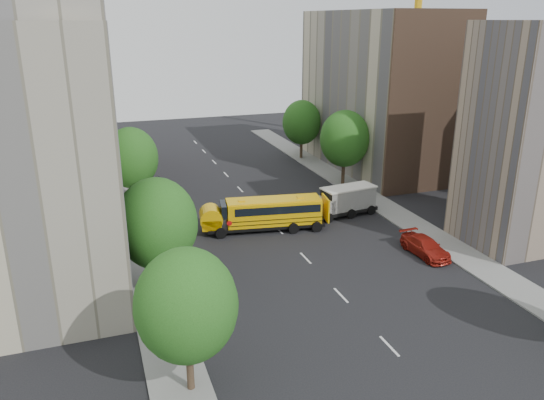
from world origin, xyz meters
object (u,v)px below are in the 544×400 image
street_tree_0 (186,306)px  street_tree_1 (157,224)px  school_bus (264,213)px  safari_truck (344,201)px  parked_car_1 (164,210)px  parked_car_2 (150,184)px  street_tree_4 (345,139)px  street_tree_5 (302,122)px  parked_car_3 (425,247)px  street_tree_2 (131,158)px  parked_car_0 (201,292)px

street_tree_0 → street_tree_1: 10.00m
street_tree_0 → school_bus: street_tree_0 is taller
school_bus → safari_truck: 8.05m
parked_car_1 → parked_car_2: parked_car_2 is taller
street_tree_0 → street_tree_4: 35.61m
street_tree_5 → school_bus: size_ratio=0.74×
school_bus → parked_car_3: 13.35m
school_bus → street_tree_5: bearing=69.5°
street_tree_5 → parked_car_3: (-2.20, -30.44, -4.02)m
parked_car_2 → parked_car_3: size_ratio=1.21×
safari_truck → street_tree_2: bearing=146.8°
street_tree_1 → parked_car_2: street_tree_1 is taller
street_tree_1 → parked_car_3: street_tree_1 is taller
safari_truck → parked_car_3: 10.07m
street_tree_4 → safari_truck: street_tree_4 is taller
street_tree_0 → school_bus: 21.12m
safari_truck → school_bus: bearing=179.5°
school_bus → street_tree_1: bearing=-130.6°
street_tree_1 → street_tree_2: (0.00, 18.00, -0.12)m
street_tree_5 → street_tree_4: bearing=-90.0°
parked_car_3 → street_tree_5: bearing=82.9°
street_tree_4 → parked_car_1: 20.61m
parked_car_3 → street_tree_2: bearing=134.1°
street_tree_4 → safari_truck: bearing=-115.8°
street_tree_5 → safari_truck: (-4.15, -20.58, -3.30)m
street_tree_2 → safari_truck: 20.10m
street_tree_4 → school_bus: street_tree_4 is taller
street_tree_2 → parked_car_1: (2.20, -3.76, -4.08)m
street_tree_5 → parked_car_0: bearing=-121.8°
street_tree_0 → parked_car_0: 9.28m
street_tree_0 → parked_car_2: street_tree_0 is taller
street_tree_5 → school_bus: bearing=-119.4°
street_tree_5 → parked_car_1: bearing=-141.5°
street_tree_5 → parked_car_2: 21.72m
parked_car_0 → parked_car_2: (-0.23, 24.44, 0.07)m
school_bus → safari_truck: (7.99, 0.99, -0.15)m
street_tree_0 → safari_truck: 26.57m
street_tree_2 → street_tree_5: street_tree_2 is taller
street_tree_1 → safari_truck: size_ratio=1.22×
street_tree_4 → parked_car_3: street_tree_4 is taller
street_tree_5 → street_tree_0: bearing=-118.8°
parked_car_0 → parked_car_3: bearing=-173.6°
school_bus → parked_car_3: school_bus is taller
street_tree_5 → parked_car_2: street_tree_5 is taller
street_tree_4 → parked_car_2: street_tree_4 is taller
street_tree_4 → street_tree_5: (-0.00, 12.00, -0.37)m
street_tree_0 → street_tree_5: 45.65m
street_tree_2 → street_tree_4: street_tree_4 is taller
street_tree_5 → parked_car_3: street_tree_5 is taller
safari_truck → parked_car_3: (1.95, -9.86, -0.73)m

